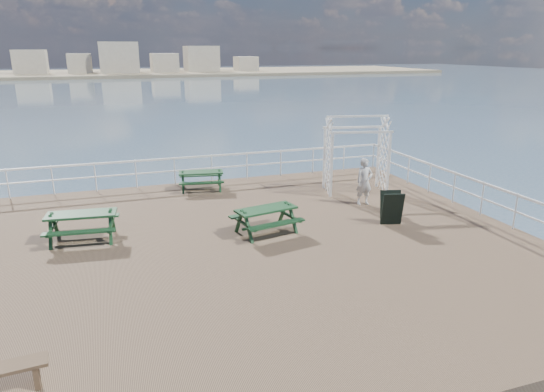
{
  "coord_description": "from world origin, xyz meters",
  "views": [
    {
      "loc": [
        -2.3,
        -11.89,
        5.17
      ],
      "look_at": [
        1.96,
        0.71,
        1.1
      ],
      "focal_mm": 32.0,
      "sensor_mm": 36.0,
      "label": 1
    }
  ],
  "objects_px": {
    "picnic_table_b": "(201,176)",
    "person": "(364,182)",
    "picnic_table_d": "(82,221)",
    "picnic_table_c": "(266,215)",
    "trellis_arbor": "(356,158)"
  },
  "relations": [
    {
      "from": "picnic_table_b",
      "to": "person",
      "type": "relative_size",
      "value": 1.14
    },
    {
      "from": "picnic_table_b",
      "to": "person",
      "type": "xyz_separation_m",
      "value": [
        4.95,
        -3.6,
        0.3
      ]
    },
    {
      "from": "picnic_table_c",
      "to": "trellis_arbor",
      "type": "height_order",
      "value": "trellis_arbor"
    },
    {
      "from": "picnic_table_d",
      "to": "picnic_table_c",
      "type": "bearing_deg",
      "value": -5.88
    },
    {
      "from": "picnic_table_c",
      "to": "person",
      "type": "distance_m",
      "value": 4.29
    },
    {
      "from": "picnic_table_d",
      "to": "person",
      "type": "bearing_deg",
      "value": 8.94
    },
    {
      "from": "picnic_table_c",
      "to": "trellis_arbor",
      "type": "relative_size",
      "value": 0.71
    },
    {
      "from": "picnic_table_d",
      "to": "person",
      "type": "relative_size",
      "value": 1.25
    },
    {
      "from": "trellis_arbor",
      "to": "picnic_table_b",
      "type": "bearing_deg",
      "value": 171.17
    },
    {
      "from": "picnic_table_d",
      "to": "person",
      "type": "xyz_separation_m",
      "value": [
        9.04,
        0.39,
        0.23
      ]
    },
    {
      "from": "person",
      "to": "trellis_arbor",
      "type": "bearing_deg",
      "value": 75.09
    },
    {
      "from": "picnic_table_b",
      "to": "person",
      "type": "bearing_deg",
      "value": -26.62
    },
    {
      "from": "picnic_table_b",
      "to": "picnic_table_d",
      "type": "distance_m",
      "value": 5.72
    },
    {
      "from": "picnic_table_b",
      "to": "trellis_arbor",
      "type": "bearing_deg",
      "value": -11.74
    },
    {
      "from": "trellis_arbor",
      "to": "person",
      "type": "bearing_deg",
      "value": -94.5
    }
  ]
}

